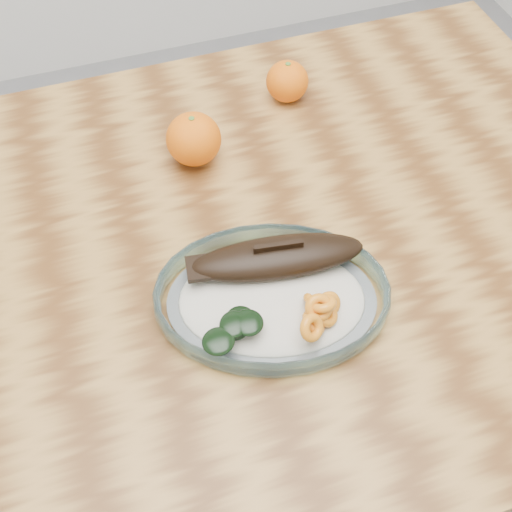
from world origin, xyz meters
name	(u,v)px	position (x,y,z in m)	size (l,w,h in m)	color
ground	(235,454)	(0.00, 0.00, 0.00)	(3.00, 3.00, 0.00)	slate
dining_table	(223,291)	(0.00, 0.00, 0.65)	(1.20, 0.80, 0.75)	#593315
plated_meal	(272,294)	(0.04, -0.10, 0.77)	(0.62, 0.62, 0.08)	white
orange_left	(194,139)	(0.01, 0.17, 0.79)	(0.08, 0.08, 0.08)	#EC5204
orange_right	(287,81)	(0.18, 0.25, 0.78)	(0.06, 0.06, 0.06)	#EC5204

